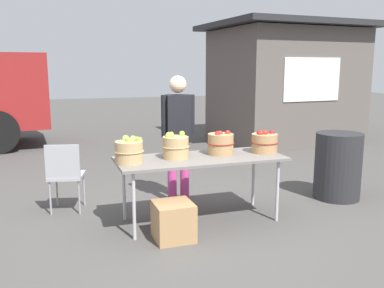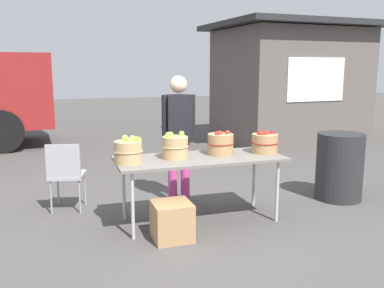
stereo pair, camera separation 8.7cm
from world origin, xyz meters
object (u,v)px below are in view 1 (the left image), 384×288
at_px(market_table, 201,161).
at_px(produce_crate, 173,221).
at_px(apple_basket_red_1, 264,142).
at_px(trash_barrel, 338,166).
at_px(folding_chair, 65,172).
at_px(apple_basket_green_0, 129,151).
at_px(vendor_adult, 178,129).
at_px(apple_basket_green_1, 175,146).
at_px(apple_basket_red_0, 221,143).

xyz_separation_m(market_table, produce_crate, (-0.45, -0.42, -0.51)).
relative_size(market_table, produce_crate, 4.85).
relative_size(apple_basket_red_1, trash_barrel, 0.37).
height_order(folding_chair, trash_barrel, trash_barrel).
distance_m(apple_basket_green_0, vendor_adult, 1.10).
bearing_deg(produce_crate, market_table, 42.87).
height_order(apple_basket_red_1, trash_barrel, apple_basket_red_1).
bearing_deg(vendor_adult, apple_basket_red_1, 144.58).
bearing_deg(vendor_adult, apple_basket_green_1, 75.69).
distance_m(market_table, trash_barrel, 2.07).
height_order(apple_basket_green_1, folding_chair, apple_basket_green_1).
bearing_deg(apple_basket_red_0, market_table, -164.05).
bearing_deg(vendor_adult, folding_chair, 3.08).
relative_size(apple_basket_green_0, apple_basket_red_0, 0.99).
bearing_deg(apple_basket_red_1, trash_barrel, 8.39).
xyz_separation_m(apple_basket_green_0, apple_basket_red_0, (1.09, 0.11, -0.00)).
xyz_separation_m(vendor_adult, folding_chair, (-1.42, 0.05, -0.46)).
bearing_deg(trash_barrel, apple_basket_red_0, -176.16).
xyz_separation_m(market_table, folding_chair, (-1.45, 0.80, -0.20)).
relative_size(market_table, trash_barrel, 2.13).
distance_m(apple_basket_red_0, trash_barrel, 1.82).
bearing_deg(apple_basket_green_1, trash_barrel, 3.76).
bearing_deg(apple_basket_green_1, market_table, -9.01).
bearing_deg(apple_basket_green_0, market_table, 1.87).
bearing_deg(apple_basket_red_1, produce_crate, -161.13).
distance_m(apple_basket_red_1, folding_chair, 2.43).
xyz_separation_m(apple_basket_green_0, trash_barrel, (2.86, 0.22, -0.44)).
relative_size(apple_basket_green_0, folding_chair, 0.37).
bearing_deg(market_table, apple_basket_green_0, -178.13).
distance_m(apple_basket_red_0, apple_basket_red_1, 0.54).
xyz_separation_m(market_table, apple_basket_red_1, (0.82, 0.02, 0.17)).
relative_size(vendor_adult, trash_barrel, 1.85).
distance_m(apple_basket_green_0, folding_chair, 1.11).
xyz_separation_m(market_table, apple_basket_green_0, (-0.81, -0.03, 0.18)).
xyz_separation_m(apple_basket_green_0, vendor_adult, (0.78, 0.77, 0.09)).
bearing_deg(apple_basket_green_0, folding_chair, 127.91).
height_order(apple_basket_green_0, apple_basket_green_1, apple_basket_green_1).
bearing_deg(apple_basket_green_1, vendor_adult, 70.62).
xyz_separation_m(apple_basket_green_1, folding_chair, (-1.17, 0.75, -0.38)).
distance_m(market_table, apple_basket_red_0, 0.34).
bearing_deg(trash_barrel, folding_chair, 170.29).
distance_m(apple_basket_red_1, trash_barrel, 1.31).
height_order(apple_basket_red_1, produce_crate, apple_basket_red_1).
xyz_separation_m(apple_basket_red_0, produce_crate, (-0.72, -0.49, -0.68)).
relative_size(apple_basket_red_0, produce_crate, 0.82).
bearing_deg(apple_basket_green_0, apple_basket_red_1, 1.53).
height_order(apple_basket_green_0, trash_barrel, apple_basket_green_0).
relative_size(market_table, vendor_adult, 1.15).
bearing_deg(apple_basket_green_1, produce_crate, -109.59).
height_order(market_table, apple_basket_green_1, apple_basket_green_1).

